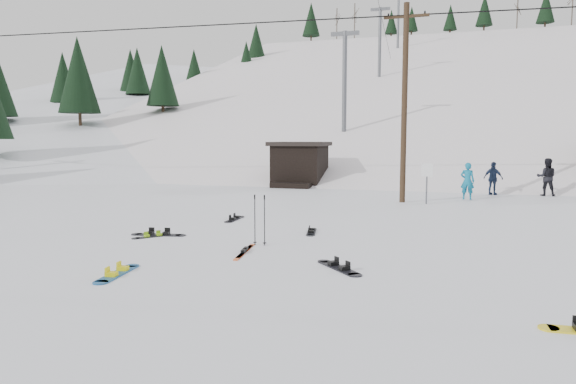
% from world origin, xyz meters
% --- Properties ---
extents(ground, '(200.00, 200.00, 0.00)m').
position_xyz_m(ground, '(0.00, 0.00, 0.00)').
color(ground, white).
rests_on(ground, ground).
extents(ski_slope, '(60.00, 85.24, 65.97)m').
position_xyz_m(ski_slope, '(0.00, 55.00, -12.00)').
color(ski_slope, white).
rests_on(ski_slope, ground).
extents(ridge_left, '(47.54, 95.03, 58.38)m').
position_xyz_m(ridge_left, '(-36.00, 48.00, -11.00)').
color(ridge_left, white).
rests_on(ridge_left, ground).
extents(treeline_left, '(20.00, 64.00, 10.00)m').
position_xyz_m(treeline_left, '(-34.00, 40.00, 0.00)').
color(treeline_left, black).
rests_on(treeline_left, ground).
extents(treeline_crest, '(50.00, 6.00, 10.00)m').
position_xyz_m(treeline_crest, '(0.00, 86.00, 0.00)').
color(treeline_crest, black).
rests_on(treeline_crest, ski_slope).
extents(utility_pole, '(2.00, 0.26, 9.00)m').
position_xyz_m(utility_pole, '(2.00, 14.00, 4.68)').
color(utility_pole, '#3A2819').
rests_on(utility_pole, ground).
extents(trail_sign, '(0.50, 0.09, 1.85)m').
position_xyz_m(trail_sign, '(3.10, 13.58, 1.27)').
color(trail_sign, '#595B60').
rests_on(trail_sign, ground).
extents(lift_hut, '(3.40, 4.10, 2.75)m').
position_xyz_m(lift_hut, '(-5.00, 20.94, 1.36)').
color(lift_hut, black).
rests_on(lift_hut, ground).
extents(lift_tower_near, '(2.20, 0.36, 8.00)m').
position_xyz_m(lift_tower_near, '(-4.00, 30.00, 7.86)').
color(lift_tower_near, '#595B60').
rests_on(lift_tower_near, ski_slope).
extents(lift_tower_mid, '(2.20, 0.36, 8.00)m').
position_xyz_m(lift_tower_mid, '(-4.00, 50.00, 14.36)').
color(lift_tower_mid, '#595B60').
rests_on(lift_tower_mid, ski_slope).
extents(lift_tower_far, '(2.20, 0.36, 8.00)m').
position_xyz_m(lift_tower_far, '(-4.00, 70.00, 20.86)').
color(lift_tower_far, '#595B60').
rests_on(lift_tower_far, ski_slope).
extents(hero_snowboard, '(0.51, 1.69, 0.12)m').
position_xyz_m(hero_snowboard, '(-2.74, -0.92, 0.03)').
color(hero_snowboard, '#165390').
rests_on(hero_snowboard, ground).
extents(hero_skis, '(0.41, 1.92, 0.10)m').
position_xyz_m(hero_skis, '(-0.95, 1.96, 0.03)').
color(hero_skis, '#C04513').
rests_on(hero_skis, ground).
extents(ski_poles, '(0.39, 0.10, 1.40)m').
position_xyz_m(ski_poles, '(-0.89, 2.92, 0.72)').
color(ski_poles, black).
rests_on(ski_poles, ground).
extents(board_scatter_a, '(1.70, 0.57, 0.12)m').
position_xyz_m(board_scatter_a, '(-4.35, 3.34, 0.03)').
color(board_scatter_a, black).
rests_on(board_scatter_a, ground).
extents(board_scatter_b, '(0.37, 1.57, 0.11)m').
position_xyz_m(board_scatter_b, '(-3.36, 6.86, 0.03)').
color(board_scatter_b, black).
rests_on(board_scatter_b, ground).
extents(board_scatter_c, '(0.90, 1.07, 0.09)m').
position_xyz_m(board_scatter_c, '(-4.37, 3.07, 0.02)').
color(board_scatter_c, black).
rests_on(board_scatter_c, ground).
extents(board_scatter_d, '(1.23, 1.29, 0.12)m').
position_xyz_m(board_scatter_d, '(1.74, 1.03, 0.03)').
color(board_scatter_d, black).
rests_on(board_scatter_d, ground).
extents(board_scatter_f, '(0.48, 1.38, 0.10)m').
position_xyz_m(board_scatter_f, '(-0.02, 5.21, 0.03)').
color(board_scatter_f, black).
rests_on(board_scatter_f, ground).
extents(skier_teal, '(0.72, 0.53, 1.79)m').
position_xyz_m(skier_teal, '(4.90, 16.06, 0.90)').
color(skier_teal, '#0E6D91').
rests_on(skier_teal, ground).
extents(skier_dark, '(0.99, 0.80, 1.94)m').
position_xyz_m(skier_dark, '(8.84, 18.96, 0.97)').
color(skier_dark, black).
rests_on(skier_dark, ground).
extents(skier_navy, '(1.10, 0.86, 1.74)m').
position_xyz_m(skier_navy, '(6.25, 18.60, 0.87)').
color(skier_navy, '#1B2844').
rests_on(skier_navy, ground).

